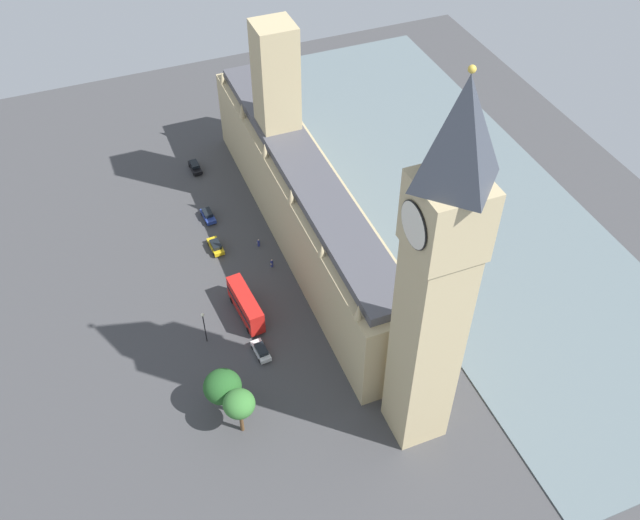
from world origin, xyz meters
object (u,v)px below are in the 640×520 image
object	(u,v)px
car_black_leading	(195,167)
car_yellow_cab_kerbside	(216,246)
car_blue_trailing	(208,215)
car_white_near_tower	(261,351)
pedestrian_far_end	(259,243)
plane_tree_opposite_hall	(239,404)
street_lamp_corner	(227,387)
plane_tree_by_river_gate	(222,387)
clock_tower	(436,282)
double_decker_bus_midblock	(246,304)
street_lamp_slot_10	(204,322)
parliament_building	(302,195)
pedestrian_under_trees	(272,263)

from	to	relation	value
car_black_leading	car_yellow_cab_kerbside	size ratio (longest dim) A/B	0.99
car_blue_trailing	car_white_near_tower	bearing A→B (deg)	85.27
pedestrian_far_end	plane_tree_opposite_hall	size ratio (longest dim) A/B	0.19
car_blue_trailing	street_lamp_corner	distance (m)	42.47
car_blue_trailing	street_lamp_corner	world-z (taller)	street_lamp_corner
car_yellow_cab_kerbside	car_black_leading	bearing A→B (deg)	80.57
car_blue_trailing	plane_tree_by_river_gate	distance (m)	43.68
clock_tower	street_lamp_corner	xyz separation A→B (m)	(23.88, -13.19, -25.63)
double_decker_bus_midblock	plane_tree_opposite_hall	xyz separation A→B (m)	(7.13, 20.69, 3.77)
car_black_leading	car_blue_trailing	xyz separation A→B (m)	(1.56, 15.79, -0.00)
plane_tree_opposite_hall	street_lamp_slot_10	xyz separation A→B (m)	(0.48, -17.79, -1.80)
plane_tree_opposite_hall	parliament_building	bearing A→B (deg)	-122.50
car_blue_trailing	street_lamp_slot_10	bearing A→B (deg)	70.96
pedestrian_far_end	parliament_building	bearing A→B (deg)	-56.79
clock_tower	street_lamp_slot_10	distance (m)	43.21
parliament_building	plane_tree_by_river_gate	xyz separation A→B (m)	(23.99, 31.53, -3.95)
clock_tower	double_decker_bus_midblock	size ratio (longest dim) A/B	5.38
car_blue_trailing	double_decker_bus_midblock	xyz separation A→B (m)	(0.51, 26.00, 1.75)
car_yellow_cab_kerbside	double_decker_bus_midblock	world-z (taller)	double_decker_bus_midblock
double_decker_bus_midblock	pedestrian_under_trees	size ratio (longest dim) A/B	6.48
parliament_building	car_yellow_cab_kerbside	size ratio (longest dim) A/B	15.43
parliament_building	street_lamp_corner	bearing A→B (deg)	52.74
plane_tree_opposite_hall	street_lamp_slot_10	size ratio (longest dim) A/B	1.27
pedestrian_under_trees	pedestrian_far_end	size ratio (longest dim) A/B	1.04
car_black_leading	street_lamp_slot_10	distance (m)	45.87
parliament_building	car_yellow_cab_kerbside	world-z (taller)	parliament_building
double_decker_bus_midblock	plane_tree_by_river_gate	bearing A→B (deg)	58.35
pedestrian_far_end	pedestrian_under_trees	bearing A→B (deg)	-140.05
car_blue_trailing	street_lamp_slot_10	distance (m)	30.24
car_black_leading	double_decker_bus_midblock	world-z (taller)	double_decker_bus_midblock
parliament_building	street_lamp_corner	xyz separation A→B (m)	(23.27, 30.59, -5.54)
plane_tree_by_river_gate	street_lamp_slot_10	bearing A→B (deg)	-93.22
car_white_near_tower	pedestrian_under_trees	distance (m)	19.71
plane_tree_by_river_gate	plane_tree_opposite_hall	world-z (taller)	plane_tree_opposite_hall
parliament_building	street_lamp_slot_10	distance (m)	29.76
clock_tower	car_blue_trailing	world-z (taller)	clock_tower
plane_tree_opposite_hall	car_blue_trailing	bearing A→B (deg)	-99.29
car_blue_trailing	plane_tree_opposite_hall	xyz separation A→B (m)	(7.64, 46.68, 5.52)
parliament_building	car_white_near_tower	distance (m)	29.88
car_blue_trailing	pedestrian_far_end	distance (m)	12.60
car_blue_trailing	car_white_near_tower	distance (m)	34.70
double_decker_bus_midblock	street_lamp_slot_10	xyz separation A→B (m)	(7.61, 2.89, 1.97)
pedestrian_under_trees	street_lamp_slot_10	distance (m)	19.93
clock_tower	street_lamp_corner	size ratio (longest dim) A/B	9.94
pedestrian_far_end	car_blue_trailing	bearing A→B (deg)	66.61
car_white_near_tower	street_lamp_slot_10	xyz separation A→B (m)	(7.28, -5.80, 3.72)
pedestrian_far_end	plane_tree_by_river_gate	xyz separation A→B (m)	(15.50, 31.78, 4.96)
pedestrian_far_end	car_white_near_tower	bearing A→B (deg)	-162.36
clock_tower	car_black_leading	world-z (taller)	clock_tower
plane_tree_opposite_hall	car_white_near_tower	bearing A→B (deg)	-119.55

